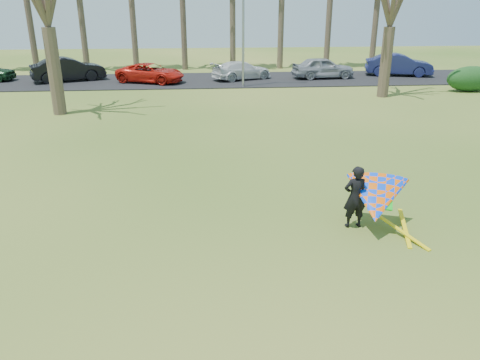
{
  "coord_description": "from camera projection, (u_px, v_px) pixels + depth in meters",
  "views": [
    {
      "loc": [
        -0.99,
        -9.08,
        5.37
      ],
      "look_at": [
        0.0,
        2.0,
        1.1
      ],
      "focal_mm": 35.0,
      "sensor_mm": 36.0,
      "label": 1
    }
  ],
  "objects": [
    {
      "name": "ground",
      "position": [
        248.0,
        258.0,
        10.45
      ],
      "size": [
        100.0,
        100.0,
        0.0
      ],
      "primitive_type": "plane",
      "color": "#225612",
      "rests_on": "ground"
    },
    {
      "name": "car_3",
      "position": [
        242.0,
        70.0,
        33.58
      ],
      "size": [
        4.75,
        3.46,
        1.28
      ],
      "primitive_type": "imported",
      "rotation": [
        0.0,
        0.0,
        2.0
      ],
      "color": "silver",
      "rests_on": "parking_strip"
    },
    {
      "name": "streetlight",
      "position": [
        246.0,
        16.0,
        29.49
      ],
      "size": [
        2.28,
        0.18,
        8.0
      ],
      "color": "gray",
      "rests_on": "ground"
    },
    {
      "name": "hedge_near",
      "position": [
        471.0,
        79.0,
        29.38
      ],
      "size": [
        3.14,
        1.42,
        1.57
      ],
      "primitive_type": "ellipsoid",
      "color": "#153A16",
      "rests_on": "ground"
    },
    {
      "name": "car_5",
      "position": [
        399.0,
        65.0,
        35.23
      ],
      "size": [
        5.15,
        2.92,
        1.61
      ],
      "primitive_type": "imported",
      "rotation": [
        0.0,
        0.0,
        1.3
      ],
      "color": "#1A2050",
      "rests_on": "parking_strip"
    },
    {
      "name": "car_4",
      "position": [
        323.0,
        68.0,
        34.03
      ],
      "size": [
        4.6,
        2.21,
        1.52
      ],
      "primitive_type": "imported",
      "rotation": [
        0.0,
        0.0,
        1.67
      ],
      "color": "#91949D",
      "rests_on": "parking_strip"
    },
    {
      "name": "kite_flyer",
      "position": [
        374.0,
        199.0,
        11.43
      ],
      "size": [
        2.13,
        2.39,
        2.02
      ],
      "color": "black",
      "rests_on": "ground"
    },
    {
      "name": "parking_strip",
      "position": [
        212.0,
        80.0,
        33.68
      ],
      "size": [
        46.0,
        7.0,
        0.06
      ],
      "primitive_type": "cube",
      "color": "black",
      "rests_on": "ground"
    },
    {
      "name": "car_1",
      "position": [
        68.0,
        69.0,
        32.81
      ],
      "size": [
        5.24,
        3.53,
        1.63
      ],
      "primitive_type": "imported",
      "rotation": [
        0.0,
        0.0,
        1.97
      ],
      "color": "black",
      "rests_on": "parking_strip"
    },
    {
      "name": "car_2",
      "position": [
        151.0,
        73.0,
        32.32
      ],
      "size": [
        5.14,
        3.78,
        1.3
      ],
      "primitive_type": "imported",
      "rotation": [
        0.0,
        0.0,
        1.18
      ],
      "color": "red",
      "rests_on": "parking_strip"
    }
  ]
}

